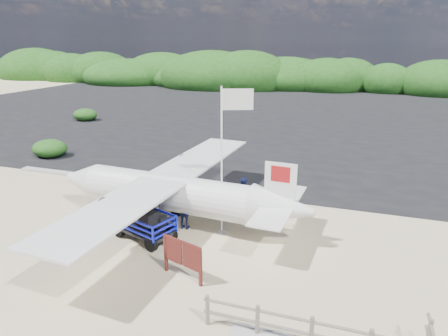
# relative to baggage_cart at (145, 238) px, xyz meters

# --- Properties ---
(ground) EXTENTS (160.00, 160.00, 0.00)m
(ground) POSITION_rel_baggage_cart_xyz_m (1.41, 0.84, 0.00)
(ground) COLOR beige
(asphalt_apron) EXTENTS (90.00, 50.00, 0.04)m
(asphalt_apron) POSITION_rel_baggage_cart_xyz_m (1.41, 30.84, 0.00)
(asphalt_apron) COLOR #B2B2B2
(asphalt_apron) RESTS_ON ground
(lagoon) EXTENTS (9.00, 7.00, 0.40)m
(lagoon) POSITION_rel_baggage_cart_xyz_m (-7.59, 2.34, 0.00)
(lagoon) COLOR #B2B2B2
(lagoon) RESTS_ON ground
(vegetation_band) EXTENTS (124.00, 8.00, 4.40)m
(vegetation_band) POSITION_rel_baggage_cart_xyz_m (1.41, 55.84, 0.00)
(vegetation_band) COLOR #B2B2B2
(vegetation_band) RESTS_ON ground
(baggage_cart) EXTENTS (3.18, 2.44, 1.40)m
(baggage_cart) POSITION_rel_baggage_cart_xyz_m (0.00, 0.00, 0.00)
(baggage_cart) COLOR #0D16D1
(baggage_cart) RESTS_ON ground
(flagpole) EXTENTS (1.37, 0.96, 6.32)m
(flagpole) POSITION_rel_baggage_cart_xyz_m (2.91, 1.56, 0.00)
(flagpole) COLOR white
(flagpole) RESTS_ON ground
(signboard) EXTENTS (1.79, 0.72, 1.50)m
(signboard) POSITION_rel_baggage_cart_xyz_m (2.73, -2.18, 0.00)
(signboard) COLOR #5A1F19
(signboard) RESTS_ON ground
(crew_a) EXTENTS (0.81, 0.66, 1.93)m
(crew_a) POSITION_rel_baggage_cart_xyz_m (-2.46, 2.35, 0.96)
(crew_a) COLOR #141B4E
(crew_a) RESTS_ON ground
(crew_b) EXTENTS (1.01, 0.86, 1.80)m
(crew_b) POSITION_rel_baggage_cart_xyz_m (3.18, 3.89, 0.90)
(crew_b) COLOR #141B4E
(crew_b) RESTS_ON ground
(crew_c) EXTENTS (0.94, 0.40, 1.60)m
(crew_c) POSITION_rel_baggage_cart_xyz_m (1.25, 1.38, 0.80)
(crew_c) COLOR #141B4E
(crew_c) RESTS_ON ground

